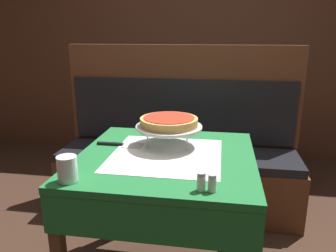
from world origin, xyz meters
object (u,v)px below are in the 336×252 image
object	(u,v)px
pizza_pan_stand	(169,128)
deep_dish_pizza	(169,121)
condiment_caddy	(230,92)
dining_table_front	(166,176)
napkin_holder	(158,124)
dining_table_rear	(226,109)
water_glass_near	(67,169)
booth_bench	(178,163)
salt_shaker	(201,182)
pizza_server	(122,145)
pepper_shaker	(212,183)

from	to	relation	value
pizza_pan_stand	deep_dish_pizza	size ratio (longest dim) A/B	1.16
deep_dish_pizza	condiment_caddy	world-z (taller)	same
dining_table_front	condiment_caddy	size ratio (longest dim) A/B	5.65
dining_table_front	napkin_holder	world-z (taller)	napkin_holder
dining_table_rear	water_glass_near	size ratio (longest dim) A/B	7.28
napkin_holder	deep_dish_pizza	bearing A→B (deg)	-67.02
booth_bench	deep_dish_pizza	bearing A→B (deg)	-86.58
salt_shaker	water_glass_near	bearing A→B (deg)	-179.48
pizza_pan_stand	booth_bench	bearing A→B (deg)	93.42
napkin_holder	booth_bench	bearing A→B (deg)	82.61
pizza_pan_stand	pizza_server	world-z (taller)	pizza_pan_stand
deep_dish_pizza	napkin_holder	xyz separation A→B (m)	(-0.10, 0.25, -0.09)
pizza_pan_stand	condiment_caddy	world-z (taller)	condiment_caddy
booth_bench	deep_dish_pizza	size ratio (longest dim) A/B	6.03
deep_dish_pizza	pepper_shaker	size ratio (longest dim) A/B	4.43
booth_bench	pizza_pan_stand	world-z (taller)	booth_bench
pepper_shaker	napkin_holder	xyz separation A→B (m)	(-0.34, 0.72, 0.01)
booth_bench	salt_shaker	xyz separation A→B (m)	(0.24, -1.20, 0.43)
booth_bench	pizza_pan_stand	size ratio (longest dim) A/B	5.21
dining_table_rear	condiment_caddy	size ratio (longest dim) A/B	5.03
pizza_server	water_glass_near	bearing A→B (deg)	-100.66
water_glass_near	condiment_caddy	world-z (taller)	condiment_caddy
pepper_shaker	water_glass_near	bearing A→B (deg)	-179.52
dining_table_rear	pizza_server	xyz separation A→B (m)	(-0.55, -1.45, 0.12)
salt_shaker	dining_table_rear	bearing A→B (deg)	86.68
condiment_caddy	dining_table_rear	bearing A→B (deg)	-124.48
booth_bench	napkin_holder	xyz separation A→B (m)	(-0.06, -0.48, 0.44)
deep_dish_pizza	booth_bench	bearing A→B (deg)	93.42
condiment_caddy	water_glass_near	bearing A→B (deg)	-108.89
booth_bench	pepper_shaker	bearing A→B (deg)	-76.77
deep_dish_pizza	napkin_holder	size ratio (longest dim) A/B	2.95
booth_bench	water_glass_near	xyz separation A→B (m)	(-0.28, -1.20, 0.45)
booth_bench	deep_dish_pizza	world-z (taller)	booth_bench
dining_table_rear	water_glass_near	distance (m)	2.00
dining_table_rear	booth_bench	distance (m)	0.82
dining_table_front	water_glass_near	size ratio (longest dim) A/B	8.18
dining_table_rear	salt_shaker	distance (m)	1.90
booth_bench	napkin_holder	world-z (taller)	booth_bench
condiment_caddy	pepper_shaker	bearing A→B (deg)	-92.79
dining_table_front	deep_dish_pizza	size ratio (longest dim) A/B	2.86
water_glass_near	pepper_shaker	xyz separation A→B (m)	(0.57, 0.00, -0.02)
water_glass_near	napkin_holder	bearing A→B (deg)	73.00
water_glass_near	condiment_caddy	distance (m)	2.04
pizza_server	booth_bench	bearing A→B (deg)	75.19
condiment_caddy	booth_bench	bearing A→B (deg)	-117.41
deep_dish_pizza	salt_shaker	xyz separation A→B (m)	(0.20, -0.48, -0.10)
booth_bench	deep_dish_pizza	distance (m)	0.90
pepper_shaker	napkin_holder	size ratio (longest dim) A/B	0.67
booth_bench	water_glass_near	world-z (taller)	booth_bench
water_glass_near	salt_shaker	distance (m)	0.53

